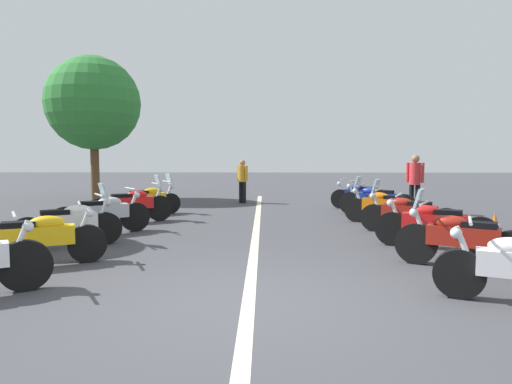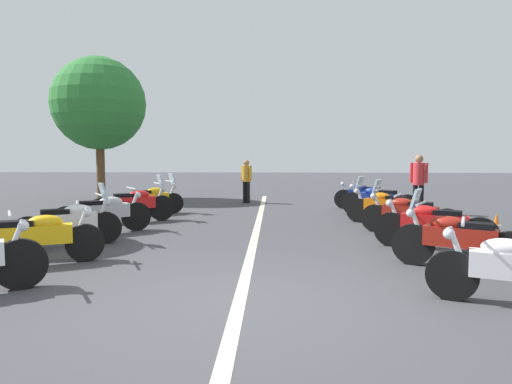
% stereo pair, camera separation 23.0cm
% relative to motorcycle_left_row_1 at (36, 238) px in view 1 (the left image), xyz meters
% --- Properties ---
extents(ground_plane, '(80.00, 80.00, 0.00)m').
position_rel_motorcycle_left_row_1_xyz_m(ground_plane, '(-1.74, -3.38, -0.45)').
color(ground_plane, '#424247').
extents(lane_centre_stripe, '(18.45, 0.16, 0.01)m').
position_rel_motorcycle_left_row_1_xyz_m(lane_centre_stripe, '(2.95, -3.38, -0.45)').
color(lane_centre_stripe, beige).
rests_on(lane_centre_stripe, ground_plane).
extents(motorcycle_left_row_1, '(1.07, 2.01, 0.99)m').
position_rel_motorcycle_left_row_1_xyz_m(motorcycle_left_row_1, '(0.00, 0.00, 0.00)').
color(motorcycle_left_row_1, black).
rests_on(motorcycle_left_row_1, ground_plane).
extents(motorcycle_left_row_2, '(1.21, 1.74, 1.21)m').
position_rel_motorcycle_left_row_1_xyz_m(motorcycle_left_row_2, '(1.43, 0.10, 0.01)').
color(motorcycle_left_row_2, black).
rests_on(motorcycle_left_row_2, ground_plane).
extents(motorcycle_left_row_3, '(1.40, 1.84, 1.01)m').
position_rel_motorcycle_left_row_1_xyz_m(motorcycle_left_row_3, '(2.86, -0.00, 0.01)').
color(motorcycle_left_row_3, black).
rests_on(motorcycle_left_row_3, ground_plane).
extents(motorcycle_left_row_4, '(1.18, 2.00, 1.23)m').
position_rel_motorcycle_left_row_1_xyz_m(motorcycle_left_row_4, '(4.59, -0.13, 0.03)').
color(motorcycle_left_row_4, black).
rests_on(motorcycle_left_row_4, ground_plane).
extents(motorcycle_left_row_5, '(1.24, 1.79, 1.20)m').
position_rel_motorcycle_left_row_1_xyz_m(motorcycle_left_row_5, '(6.06, -0.17, 0.01)').
color(motorcycle_left_row_5, black).
rests_on(motorcycle_left_row_5, ground_plane).
extents(motorcycle_right_row_1, '(1.12, 1.83, 1.22)m').
position_rel_motorcycle_left_row_1_xyz_m(motorcycle_right_row_1, '(-0.02, -6.58, 0.02)').
color(motorcycle_right_row_1, black).
rests_on(motorcycle_right_row_1, ground_plane).
extents(motorcycle_right_row_2, '(1.10, 2.03, 1.01)m').
position_rel_motorcycle_left_row_1_xyz_m(motorcycle_right_row_2, '(1.44, -6.72, 0.01)').
color(motorcycle_right_row_2, black).
rests_on(motorcycle_right_row_2, ground_plane).
extents(motorcycle_right_row_3, '(1.20, 1.95, 1.20)m').
position_rel_motorcycle_left_row_1_xyz_m(motorcycle_right_row_3, '(3.04, -6.74, 0.01)').
color(motorcycle_right_row_3, black).
rests_on(motorcycle_right_row_3, ground_plane).
extents(motorcycle_right_row_4, '(1.17, 1.91, 1.20)m').
position_rel_motorcycle_left_row_1_xyz_m(motorcycle_right_row_4, '(4.51, -6.61, 0.01)').
color(motorcycle_right_row_4, black).
rests_on(motorcycle_right_row_4, ground_plane).
extents(motorcycle_right_row_5, '(1.21, 2.00, 1.01)m').
position_rel_motorcycle_left_row_1_xyz_m(motorcycle_right_row_5, '(6.01, -6.78, 0.01)').
color(motorcycle_right_row_5, black).
rests_on(motorcycle_right_row_5, ground_plane).
extents(motorcycle_right_row_6, '(1.00, 1.88, 1.00)m').
position_rel_motorcycle_left_row_1_xyz_m(motorcycle_right_row_6, '(7.56, -6.68, 0.00)').
color(motorcycle_right_row_6, black).
rests_on(motorcycle_right_row_6, ground_plane).
extents(traffic_cone_1, '(0.36, 0.36, 0.61)m').
position_rel_motorcycle_left_row_1_xyz_m(traffic_cone_1, '(2.13, -8.19, -0.16)').
color(traffic_cone_1, orange).
rests_on(traffic_cone_1, ground_plane).
extents(bystander_1, '(0.35, 0.44, 1.76)m').
position_rel_motorcycle_left_row_1_xyz_m(bystander_1, '(6.52, -8.05, 0.58)').
color(bystander_1, black).
rests_on(bystander_1, ground_plane).
extents(bystander_3, '(0.40, 0.40, 1.58)m').
position_rel_motorcycle_left_row_1_xyz_m(bystander_3, '(9.42, -2.77, 0.47)').
color(bystander_3, black).
rests_on(bystander_3, ground_plane).
extents(roadside_tree_0, '(3.56, 3.56, 5.51)m').
position_rel_motorcycle_left_row_1_xyz_m(roadside_tree_0, '(10.38, 2.99, 3.27)').
color(roadside_tree_0, brown).
rests_on(roadside_tree_0, ground_plane).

